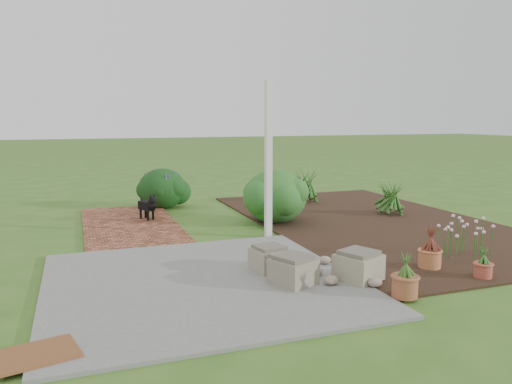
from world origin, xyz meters
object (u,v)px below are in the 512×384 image
object	(u,v)px
evergreen_shrub	(275,195)
stone_trough_near	(358,267)
black_dog	(148,205)
cream_ceramic_urn	(147,196)

from	to	relation	value
evergreen_shrub	stone_trough_near	bearing A→B (deg)	-95.59
stone_trough_near	black_dog	world-z (taller)	black_dog
black_dog	evergreen_shrub	bearing A→B (deg)	-46.73
black_dog	cream_ceramic_urn	size ratio (longest dim) A/B	1.20
evergreen_shrub	cream_ceramic_urn	bearing A→B (deg)	129.54
black_dog	evergreen_shrub	size ratio (longest dim) A/B	0.44
black_dog	evergreen_shrub	distance (m)	2.36
cream_ceramic_urn	evergreen_shrub	world-z (taller)	evergreen_shrub
stone_trough_near	evergreen_shrub	bearing A→B (deg)	84.41
cream_ceramic_urn	evergreen_shrub	xyz separation A→B (m)	(1.98, -2.40, 0.27)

